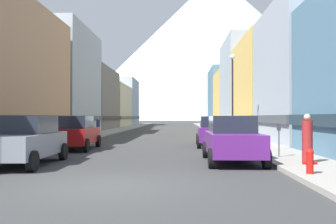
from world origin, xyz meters
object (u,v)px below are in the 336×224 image
at_px(pedestrian_2, 63,129).
at_px(pedestrian_0, 307,140).
at_px(car_left_0, 25,140).
at_px(potted_plant_1, 250,132).
at_px(car_left_1, 75,133).
at_px(potted_plant_0, 251,132).
at_px(streetlamp_right, 232,84).
at_px(parking_meter_near, 279,135).
at_px(fire_hydrant_near, 310,160).
at_px(car_right_0, 232,139).
at_px(car_right_1, 214,131).
at_px(pedestrian_1, 98,126).

bearing_deg(pedestrian_2, pedestrian_0, -44.33).
xyz_separation_m(car_left_0, pedestrian_2, (-2.45, 12.06, 0.02)).
relative_size(potted_plant_1, pedestrian_2, 0.53).
height_order(car_left_0, pedestrian_2, pedestrian_2).
xyz_separation_m(car_left_1, pedestrian_0, (10.05, -6.56, 0.04)).
xyz_separation_m(potted_plant_0, streetlamp_right, (-1.65, -2.20, 3.37)).
distance_m(parking_meter_near, potted_plant_0, 12.70).
xyz_separation_m(fire_hydrant_near, pedestrian_0, (0.80, 2.59, 0.41)).
xyz_separation_m(potted_plant_0, potted_plant_1, (0.00, 0.30, -0.00)).
xyz_separation_m(pedestrian_0, streetlamp_right, (-0.90, 12.30, 3.05)).
height_order(potted_plant_0, streetlamp_right, streetlamp_right).
bearing_deg(pedestrian_2, streetlamp_right, 0.44).
distance_m(car_right_0, car_right_1, 7.79).
height_order(car_left_0, car_left_1, same).
distance_m(car_left_1, streetlamp_right, 11.23).
distance_m(car_left_1, potted_plant_0, 13.40).
bearing_deg(pedestrian_1, pedestrian_0, -61.51).
relative_size(parking_meter_near, potted_plant_1, 1.52).
height_order(fire_hydrant_near, pedestrian_0, pedestrian_0).
relative_size(fire_hydrant_near, pedestrian_1, 0.46).
xyz_separation_m(car_right_0, pedestrian_0, (2.45, -1.18, 0.04)).
relative_size(car_right_1, pedestrian_0, 2.62).
relative_size(pedestrian_0, pedestrian_1, 1.11).
relative_size(car_left_0, car_right_0, 1.01).
distance_m(car_right_0, parking_meter_near, 2.07).
bearing_deg(car_right_1, fire_hydrant_near, -81.87).
bearing_deg(pedestrian_1, streetlamp_right, -42.79).
xyz_separation_m(car_left_0, parking_meter_near, (9.55, 1.71, 0.11)).
relative_size(car_right_0, parking_meter_near, 3.31).
xyz_separation_m(car_right_1, pedestrian_2, (-10.05, 3.25, 0.02)).
xyz_separation_m(car_right_0, fire_hydrant_near, (1.65, -3.77, -0.37)).
relative_size(car_left_1, fire_hydrant_near, 6.35).
relative_size(car_left_0, potted_plant_1, 5.07).
xyz_separation_m(fire_hydrant_near, streetlamp_right, (-0.10, 14.89, 3.46)).
xyz_separation_m(car_left_0, car_right_1, (7.60, 8.82, 0.00)).
distance_m(pedestrian_0, streetlamp_right, 12.70).
bearing_deg(pedestrian_1, car_left_0, -83.89).
bearing_deg(pedestrian_0, fire_hydrant_near, -107.14).
height_order(fire_hydrant_near, parking_meter_near, parking_meter_near).
bearing_deg(potted_plant_1, fire_hydrant_near, -95.10).
bearing_deg(car_left_0, potted_plant_0, 53.02).
bearing_deg(pedestrian_1, parking_meter_near, -60.46).
bearing_deg(parking_meter_near, car_left_0, -169.84).
bearing_deg(pedestrian_0, parking_meter_near, 105.05).
xyz_separation_m(car_left_1, car_right_1, (7.60, 2.40, 0.00)).
bearing_deg(potted_plant_0, pedestrian_1, 147.19).
relative_size(fire_hydrant_near, potted_plant_1, 0.80).
xyz_separation_m(fire_hydrant_near, parking_meter_near, (0.30, 4.45, 0.49)).
bearing_deg(potted_plant_1, potted_plant_0, -90.00).
relative_size(car_right_1, pedestrian_2, 2.68).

